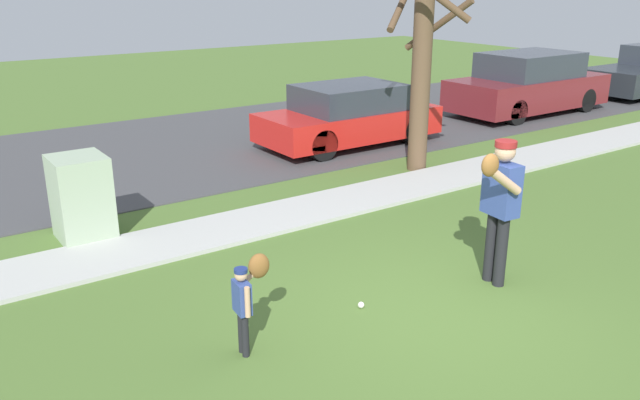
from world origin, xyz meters
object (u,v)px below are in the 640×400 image
parked_hatchback_red (349,116)px  baseball (361,305)px  street_tree_near (423,53)px  parked_suv_maroon (528,85)px  person_adult (499,197)px  utility_cabinet (81,198)px  person_child (248,292)px

parked_hatchback_red → baseball: bearing=54.0°
street_tree_near → parked_suv_maroon: bearing=20.7°
person_adult → parked_suv_maroon: person_adult is taller
person_adult → utility_cabinet: (-3.64, 4.33, -0.51)m
person_child → baseball: 1.57m
baseball → utility_cabinet: size_ratio=0.06×
person_adult → person_child: size_ratio=1.82×
baseball → street_tree_near: 6.17m
street_tree_near → utility_cabinet: bearing=178.8°
utility_cabinet → parked_hatchback_red: (6.36, 2.16, 0.06)m
street_tree_near → person_child: bearing=-146.6°
person_adult → baseball: bearing=-8.1°
baseball → parked_hatchback_red: parked_hatchback_red is taller
person_child → street_tree_near: size_ratio=0.24×
baseball → utility_cabinet: 4.41m
utility_cabinet → person_adult: bearing=-50.0°
person_child → utility_cabinet: utility_cabinet is taller
person_child → parked_hatchback_red: bearing=51.9°
utility_cabinet → street_tree_near: (6.30, -0.13, 1.63)m
street_tree_near → parked_suv_maroon: street_tree_near is taller
person_child → baseball: size_ratio=13.17×
street_tree_near → parked_suv_maroon: size_ratio=0.88×
baseball → parked_suv_maroon: 12.24m
parked_hatchback_red → parked_suv_maroon: parked_suv_maroon is taller
utility_cabinet → parked_suv_maroon: parked_suv_maroon is taller
person_child → parked_suv_maroon: bearing=32.9°
person_adult → person_child: person_adult is taller
utility_cabinet → street_tree_near: bearing=-1.2°
person_adult → baseball: (-1.69, 0.42, -1.07)m
person_child → utility_cabinet: bearing=102.8°
person_adult → utility_cabinet: 5.68m
parked_hatchback_red → parked_suv_maroon: size_ratio=0.85×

